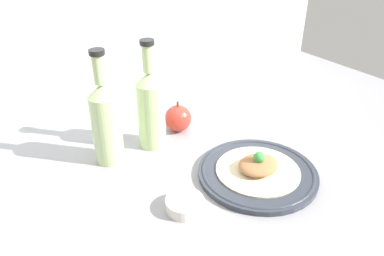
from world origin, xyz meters
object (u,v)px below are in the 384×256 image
(cider_bottle_left, at_px, (106,120))
(apple, at_px, (178,118))
(plate, at_px, (258,172))
(plated_food, at_px, (258,167))
(dipping_bowl, at_px, (185,204))
(cider_bottle_right, at_px, (151,107))

(cider_bottle_left, relative_size, apple, 3.17)
(plate, bearing_deg, apple, 97.61)
(plated_food, relative_size, cider_bottle_left, 0.69)
(plate, relative_size, dipping_bowl, 3.47)
(plate, bearing_deg, cider_bottle_left, 134.53)
(cider_bottle_left, bearing_deg, apple, 6.24)
(plate, relative_size, cider_bottle_right, 0.98)
(cider_bottle_right, relative_size, dipping_bowl, 3.53)
(plate, distance_m, cider_bottle_left, 0.39)
(plated_food, xyz_separation_m, cider_bottle_right, (-0.14, 0.27, 0.09))
(cider_bottle_right, xyz_separation_m, dipping_bowl, (-0.07, -0.27, -0.10))
(plated_food, distance_m, dipping_bowl, 0.21)
(cider_bottle_left, height_order, apple, cider_bottle_left)
(dipping_bowl, bearing_deg, plated_food, -0.57)
(cider_bottle_right, bearing_deg, plate, -62.83)
(cider_bottle_left, relative_size, dipping_bowl, 3.53)
(apple, bearing_deg, dipping_bowl, -120.63)
(apple, bearing_deg, plated_food, -82.39)
(plated_food, bearing_deg, cider_bottle_right, 117.17)
(plate, height_order, plated_food, plated_food)
(plated_food, distance_m, cider_bottle_right, 0.32)
(plated_food, height_order, cider_bottle_right, cider_bottle_right)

